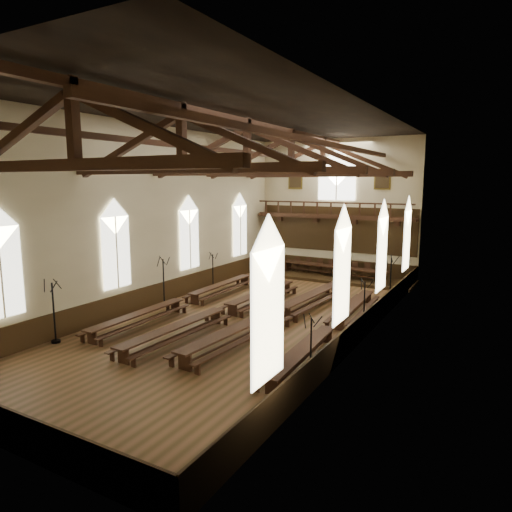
{
  "coord_description": "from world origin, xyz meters",
  "views": [
    {
      "loc": [
        11.32,
        -19.32,
        6.9
      ],
      "look_at": [
        -0.36,
        1.5,
        3.02
      ],
      "focal_mm": 32.0,
      "sensor_mm": 36.0,
      "label": 1
    }
  ],
  "objects": [
    {
      "name": "ground",
      "position": [
        0.0,
        0.0,
        0.0
      ],
      "size": [
        26.0,
        26.0,
        0.0
      ],
      "primitive_type": "plane",
      "color": "brown",
      "rests_on": "ground"
    },
    {
      "name": "room_walls",
      "position": [
        0.0,
        0.0,
        6.46
      ],
      "size": [
        26.0,
        26.0,
        26.0
      ],
      "color": "beige",
      "rests_on": "ground"
    },
    {
      "name": "wainscot_band",
      "position": [
        0.0,
        0.0,
        0.6
      ],
      "size": [
        12.0,
        26.0,
        1.2
      ],
      "color": "#352210",
      "rests_on": "ground"
    },
    {
      "name": "side_windows",
      "position": [
        -0.0,
        -0.0,
        3.74
      ],
      "size": [
        11.85,
        19.8,
        4.5
      ],
      "color": "white",
      "rests_on": "room_walls"
    },
    {
      "name": "end_window",
      "position": [
        0.0,
        12.9,
        7.22
      ],
      "size": [
        2.8,
        0.12,
        3.8
      ],
      "color": "white",
      "rests_on": "room_walls"
    },
    {
      "name": "minstrels_gallery",
      "position": [
        0.0,
        12.66,
        3.91
      ],
      "size": [
        11.8,
        1.24,
        3.7
      ],
      "color": "#361F11",
      "rests_on": "room_walls"
    },
    {
      "name": "portraits",
      "position": [
        0.0,
        12.9,
        7.1
      ],
      "size": [
        7.75,
        0.09,
        1.45
      ],
      "color": "brown",
      "rests_on": "room_walls"
    },
    {
      "name": "roof_trusses",
      "position": [
        0.0,
        -0.0,
        8.22
      ],
      "size": [
        11.7,
        25.7,
        2.8
      ],
      "color": "#361F11",
      "rests_on": "room_walls"
    },
    {
      "name": "refectory_row_a",
      "position": [
        -4.07,
        0.12,
        0.49
      ],
      "size": [
        1.43,
        13.69,
        0.67
      ],
      "color": "#361F11",
      "rests_on": "ground"
    },
    {
      "name": "refectory_row_b",
      "position": [
        -0.99,
        -0.64,
        0.51
      ],
      "size": [
        1.68,
        14.03,
        0.7
      ],
      "color": "#361F11",
      "rests_on": "ground"
    },
    {
      "name": "refectory_row_c",
      "position": [
        1.71,
        0.3,
        0.56
      ],
      "size": [
        2.08,
        14.7,
        0.77
      ],
      "color": "#361F11",
      "rests_on": "ground"
    },
    {
      "name": "refectory_row_d",
      "position": [
        4.64,
        -0.35,
        0.48
      ],
      "size": [
        1.6,
        13.61,
        0.66
      ],
      "color": "#361F11",
      "rests_on": "ground"
    },
    {
      "name": "dais",
      "position": [
        0.4,
        11.4,
        0.1
      ],
      "size": [
        11.4,
        3.12,
        0.21
      ],
      "primitive_type": "cube",
      "color": "#352210",
      "rests_on": "ground"
    },
    {
      "name": "high_table",
      "position": [
        0.4,
        11.4,
        0.85
      ],
      "size": [
        8.11,
        1.79,
        0.76
      ],
      "color": "#361F11",
      "rests_on": "dais"
    },
    {
      "name": "high_chairs",
      "position": [
        0.4,
        12.19,
        0.78
      ],
      "size": [
        6.79,
        0.49,
        1.05
      ],
      "color": "#361F11",
      "rests_on": "dais"
    },
    {
      "name": "candelabrum_left_near",
      "position": [
        -5.55,
        -7.04,
        0.86
      ],
      "size": [
        0.85,
        0.8,
        2.82
      ],
      "color": "black",
      "rests_on": "ground"
    },
    {
      "name": "candelabrum_left_mid",
      "position": [
        -5.55,
        0.09,
        0.85
      ],
      "size": [
        0.83,
        0.82,
        2.79
      ],
      "color": "black",
      "rests_on": "ground"
    },
    {
      "name": "candelabrum_left_far",
      "position": [
        -5.55,
        4.96,
        0.72
      ],
      "size": [
        0.71,
        0.68,
        2.36
      ],
      "color": "black",
      "rests_on": "ground"
    },
    {
      "name": "candelabrum_right_near",
      "position": [
        5.55,
        -5.11,
        0.73
      ],
      "size": [
        0.69,
        0.72,
        2.39
      ],
      "color": "black",
      "rests_on": "ground"
    },
    {
      "name": "candelabrum_right_mid",
      "position": [
        5.55,
        1.46,
        0.73
      ],
      "size": [
        0.68,
        0.74,
        2.41
      ],
      "color": "black",
      "rests_on": "ground"
    },
    {
      "name": "candelabrum_right_far",
      "position": [
        5.55,
        6.74,
        0.85
      ],
      "size": [
        0.85,
        0.81,
        2.81
      ],
      "color": "black",
      "rests_on": "ground"
    }
  ]
}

